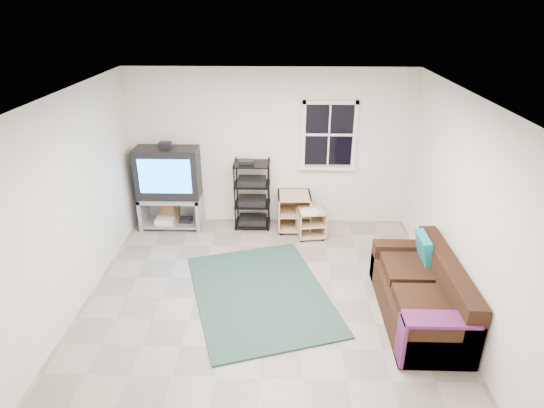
{
  "coord_description": "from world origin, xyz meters",
  "views": [
    {
      "loc": [
        0.23,
        -4.83,
        3.55
      ],
      "look_at": [
        0.09,
        0.4,
        1.17
      ],
      "focal_mm": 30.0,
      "sensor_mm": 36.0,
      "label": 1
    }
  ],
  "objects_px": {
    "av_rack": "(252,198)",
    "side_table_right": "(310,220)",
    "side_table_left": "(294,210)",
    "tv_unit": "(169,181)",
    "sofa": "(422,296)"
  },
  "relations": [
    {
      "from": "av_rack",
      "to": "side_table_right",
      "type": "height_order",
      "value": "av_rack"
    },
    {
      "from": "side_table_left",
      "to": "side_table_right",
      "type": "distance_m",
      "value": 0.38
    },
    {
      "from": "tv_unit",
      "to": "side_table_right",
      "type": "height_order",
      "value": "tv_unit"
    },
    {
      "from": "av_rack",
      "to": "sofa",
      "type": "height_order",
      "value": "av_rack"
    },
    {
      "from": "tv_unit",
      "to": "sofa",
      "type": "distance_m",
      "value": 4.26
    },
    {
      "from": "side_table_left",
      "to": "side_table_right",
      "type": "xyz_separation_m",
      "value": [
        0.26,
        -0.27,
        -0.06
      ]
    },
    {
      "from": "sofa",
      "to": "side_table_left",
      "type": "bearing_deg",
      "value": 122.94
    },
    {
      "from": "side_table_left",
      "to": "sofa",
      "type": "bearing_deg",
      "value": -57.06
    },
    {
      "from": "side_table_left",
      "to": "sofa",
      "type": "xyz_separation_m",
      "value": [
        1.49,
        -2.31,
        -0.04
      ]
    },
    {
      "from": "side_table_right",
      "to": "side_table_left",
      "type": "bearing_deg",
      "value": 134.2
    },
    {
      "from": "tv_unit",
      "to": "av_rack",
      "type": "bearing_deg",
      "value": 1.78
    },
    {
      "from": "av_rack",
      "to": "tv_unit",
      "type": "bearing_deg",
      "value": -178.22
    },
    {
      "from": "side_table_right",
      "to": "sofa",
      "type": "relative_size",
      "value": 0.27
    },
    {
      "from": "av_rack",
      "to": "side_table_left",
      "type": "bearing_deg",
      "value": -4.31
    },
    {
      "from": "side_table_left",
      "to": "side_table_right",
      "type": "relative_size",
      "value": 1.26
    }
  ]
}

